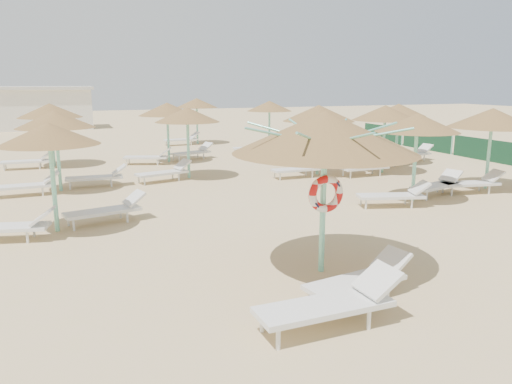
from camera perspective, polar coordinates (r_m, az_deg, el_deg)
name	(u,v)px	position (r m, az deg, el deg)	size (l,w,h in m)	color
ground	(316,279)	(9.41, 6.87, -9.84)	(120.00, 120.00, 0.00)	tan
main_palapa	(325,133)	(9.19, 7.90, 6.69)	(3.40, 3.40, 3.05)	#7AD3B7
lounger_main_a	(333,303)	(7.59, 8.81, -12.38)	(2.25, 0.75, 0.81)	silver
lounger_main_b	(361,279)	(8.66, 11.94, -9.66)	(2.02, 0.90, 0.71)	silver
palapa_field	(257,115)	(19.77, 0.13, 8.74)	(18.54, 19.07, 2.72)	#7AD3B7
service_hut	(37,108)	(42.76, -23.77, 8.83)	(8.40, 4.40, 3.25)	silver
windbreak_fence	(485,150)	(25.48, 24.70, 4.41)	(0.08, 19.84, 1.10)	#194D32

